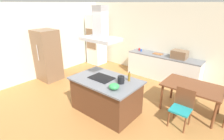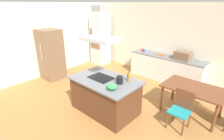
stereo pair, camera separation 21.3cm
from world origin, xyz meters
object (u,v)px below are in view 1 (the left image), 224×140
coffee_mug_blue (141,50)px  cutting_board (158,54)px  range_hood (100,30)px  coffee_mug_red (139,49)px  chair_facing_island (182,105)px  tea_kettle (121,80)px  countertop_microwave (179,55)px  dining_table (192,88)px  wall_oven_stack (96,40)px  refrigerator (47,55)px  olive_oil_bottle (129,77)px  mixing_bowl (114,86)px  cooktop (102,78)px

coffee_mug_blue → cutting_board: coffee_mug_blue is taller
coffee_mug_blue → range_hood: bearing=-79.3°
coffee_mug_red → chair_facing_island: 3.40m
coffee_mug_red → range_hood: size_ratio=0.10×
tea_kettle → countertop_microwave: (0.38, 2.81, 0.05)m
cutting_board → range_hood: range_hood is taller
tea_kettle → dining_table: (1.29, 1.28, -0.32)m
dining_table → coffee_mug_blue: bearing=147.5°
countertop_microwave → coffee_mug_blue: (-1.48, -0.00, -0.09)m
chair_facing_island → range_hood: 2.53m
coffee_mug_blue → tea_kettle: bearing=-68.6°
coffee_mug_red → countertop_microwave: bearing=-2.5°
coffee_mug_red → wall_oven_stack: wall_oven_stack is taller
refrigerator → coffee_mug_red: bearing=51.6°
countertop_microwave → refrigerator: size_ratio=0.27×
countertop_microwave → refrigerator: refrigerator is taller
countertop_microwave → wall_oven_stack: wall_oven_stack is taller
olive_oil_bottle → mixing_bowl: bearing=-91.9°
mixing_bowl → coffee_mug_red: 3.46m
tea_kettle → range_hood: (-0.55, -0.07, 1.11)m
coffee_mug_blue → chair_facing_island: size_ratio=0.10×
coffee_mug_red → cutting_board: coffee_mug_red is taller
cooktop → olive_oil_bottle: size_ratio=2.49×
olive_oil_bottle → refrigerator: 3.48m
range_hood → cutting_board: bearing=87.4°
wall_oven_stack → chair_facing_island: bearing=-23.0°
dining_table → range_hood: (-1.84, -1.36, 1.43)m
wall_oven_stack → refrigerator: wall_oven_stack is taller
cooktop → cutting_board: bearing=87.4°
chair_facing_island → range_hood: range_hood is taller
olive_oil_bottle → range_hood: 1.30m
tea_kettle → olive_oil_bottle: 0.24m
refrigerator → dining_table: size_ratio=1.30×
olive_oil_bottle → range_hood: range_hood is taller
cutting_board → dining_table: (1.71, -1.57, -0.24)m
coffee_mug_red → refrigerator: refrigerator is taller
mixing_bowl → olive_oil_bottle: bearing=88.1°
olive_oil_bottle → chair_facing_island: size_ratio=0.27×
countertop_microwave → coffee_mug_red: size_ratio=5.56×
wall_oven_stack → refrigerator: (-0.08, -2.44, -0.19)m
tea_kettle → coffee_mug_blue: bearing=111.4°
mixing_bowl → dining_table: bearing=52.9°
cooktop → tea_kettle: 0.56m
wall_oven_stack → range_hood: (2.76, -2.65, 1.00)m
coffee_mug_red → chair_facing_island: coffee_mug_red is taller
mixing_bowl → countertop_microwave: bearing=84.2°
mixing_bowl → coffee_mug_red: bearing=111.8°
wall_oven_stack → dining_table: bearing=-15.6°
cutting_board → wall_oven_stack: (-2.90, -0.28, 0.19)m
mixing_bowl → range_hood: range_hood is taller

